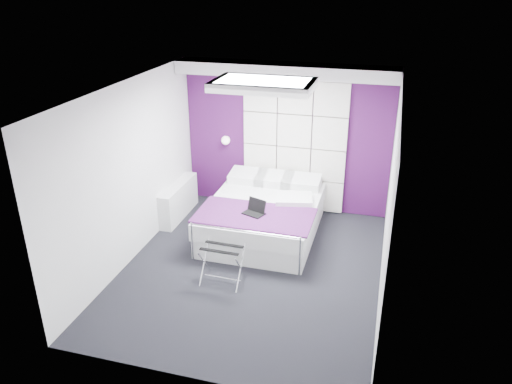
% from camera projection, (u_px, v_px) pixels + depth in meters
% --- Properties ---
extents(floor, '(4.40, 4.40, 0.00)m').
position_uv_depth(floor, '(252.00, 269.00, 7.20)').
color(floor, black).
rests_on(floor, ground).
extents(ceiling, '(4.40, 4.40, 0.00)m').
position_uv_depth(ceiling, '(251.00, 90.00, 6.15)').
color(ceiling, white).
rests_on(ceiling, wall_back).
extents(wall_back, '(3.60, 0.00, 3.60)m').
position_uv_depth(wall_back, '(286.00, 138.00, 8.61)').
color(wall_back, silver).
rests_on(wall_back, floor).
extents(wall_left, '(0.00, 4.40, 4.40)m').
position_uv_depth(wall_left, '(130.00, 173.00, 7.11)').
color(wall_left, silver).
rests_on(wall_left, floor).
extents(wall_right, '(0.00, 4.40, 4.40)m').
position_uv_depth(wall_right, '(390.00, 201.00, 6.24)').
color(wall_right, silver).
rests_on(wall_right, floor).
extents(accent_wall, '(3.58, 0.02, 2.58)m').
position_uv_depth(accent_wall, '(286.00, 138.00, 8.60)').
color(accent_wall, '#421046').
rests_on(accent_wall, wall_back).
extents(soffit, '(3.58, 0.50, 0.20)m').
position_uv_depth(soffit, '(285.00, 70.00, 7.91)').
color(soffit, white).
rests_on(soffit, wall_back).
extents(headboard, '(1.80, 0.08, 2.30)m').
position_uv_depth(headboard, '(294.00, 147.00, 8.58)').
color(headboard, silver).
rests_on(headboard, wall_back).
extents(skylight, '(1.36, 0.86, 0.12)m').
position_uv_depth(skylight, '(263.00, 84.00, 6.70)').
color(skylight, white).
rests_on(skylight, ceiling).
extents(wall_lamp, '(0.15, 0.15, 0.15)m').
position_uv_depth(wall_lamp, '(226.00, 140.00, 8.78)').
color(wall_lamp, white).
rests_on(wall_lamp, wall_back).
extents(radiator, '(0.22, 1.20, 0.60)m').
position_uv_depth(radiator, '(179.00, 200.00, 8.64)').
color(radiator, white).
rests_on(radiator, floor).
extents(bed, '(1.76, 2.13, 0.74)m').
position_uv_depth(bed, '(264.00, 216.00, 8.05)').
color(bed, white).
rests_on(bed, floor).
extents(nightstand, '(0.41, 0.32, 0.05)m').
position_uv_depth(nightstand, '(243.00, 180.00, 8.96)').
color(nightstand, white).
rests_on(nightstand, wall_back).
extents(luggage_rack, '(0.55, 0.40, 0.54)m').
position_uv_depth(luggage_rack, '(222.00, 265.00, 6.81)').
color(luggage_rack, silver).
rests_on(luggage_rack, floor).
extents(laptop, '(0.31, 0.22, 0.22)m').
position_uv_depth(laptop, '(254.00, 210.00, 7.49)').
color(laptop, black).
rests_on(laptop, bed).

